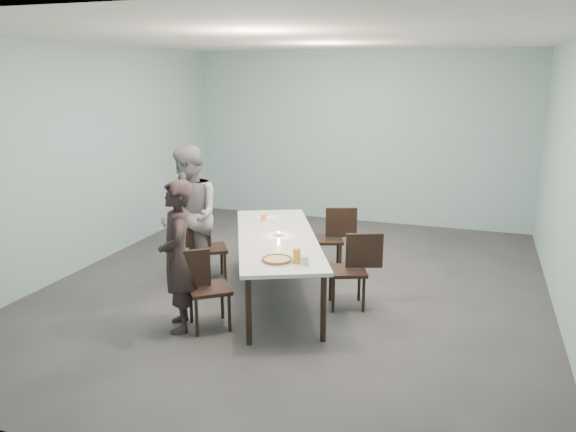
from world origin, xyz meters
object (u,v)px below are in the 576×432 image
(pizza, at_px, (277,260))
(chair_far_right, at_px, (333,234))
(chair_near_left, at_px, (201,283))
(amber_tumbler, at_px, (264,218))
(diner_far, at_px, (190,216))
(water_tumbler, at_px, (305,260))
(beer_glass, at_px, (297,256))
(tealight, at_px, (279,234))
(chair_near_right, at_px, (354,265))
(chair_far_left, at_px, (203,244))
(diner_near, at_px, (178,256))
(side_plate, at_px, (299,253))
(table, at_px, (277,241))

(pizza, bearing_deg, chair_far_right, 87.51)
(chair_near_left, distance_m, amber_tumbler, 1.74)
(diner_far, xyz_separation_m, water_tumbler, (1.81, -0.96, -0.08))
(beer_glass, relative_size, tealight, 2.68)
(chair_near_right, xyz_separation_m, water_tumbler, (-0.33, -0.85, 0.29))
(chair_far_left, bearing_deg, amber_tumbler, 2.09)
(water_tumbler, bearing_deg, amber_tumbler, 124.48)
(diner_near, bearing_deg, pizza, 75.60)
(diner_near, relative_size, diner_far, 0.90)
(beer_glass, bearing_deg, chair_far_right, 93.50)
(chair_near_right, relative_size, tealight, 15.54)
(chair_far_left, relative_size, side_plate, 4.83)
(diner_near, xyz_separation_m, pizza, (0.98, 0.29, -0.02))
(chair_near_left, distance_m, chair_near_right, 1.75)
(diner_far, bearing_deg, chair_near_left, -16.20)
(beer_glass, relative_size, amber_tumbler, 1.88)
(table, height_order, pizza, pizza)
(pizza, height_order, amber_tumbler, amber_tumbler)
(table, bearing_deg, chair_near_right, -0.29)
(chair_far_right, bearing_deg, table, 50.57)
(chair_near_left, xyz_separation_m, tealight, (0.46, 1.11, 0.27))
(chair_far_right, relative_size, amber_tumbler, 10.88)
(table, distance_m, beer_glass, 0.99)
(chair_near_right, bearing_deg, water_tumbler, 48.91)
(chair_far_right, height_order, amber_tumbler, chair_far_right)
(chair_near_left, bearing_deg, amber_tumbler, 51.13)
(diner_far, relative_size, tealight, 31.31)
(table, bearing_deg, chair_far_left, 170.74)
(chair_near_right, distance_m, chair_far_right, 1.24)
(table, xyz_separation_m, tealight, (0.01, 0.03, 0.08))
(pizza, height_order, beer_glass, beer_glass)
(table, height_order, chair_near_left, chair_near_left)
(tealight, bearing_deg, chair_near_left, -112.33)
(chair_near_right, relative_size, amber_tumbler, 10.88)
(chair_far_right, bearing_deg, amber_tumbler, 11.34)
(diner_near, xyz_separation_m, amber_tumbler, (0.25, 1.78, -0.00))
(chair_near_left, bearing_deg, chair_near_right, 0.19)
(chair_near_left, height_order, chair_far_right, same)
(chair_near_right, xyz_separation_m, chair_far_right, (-0.54, 1.12, 0.00))
(diner_far, xyz_separation_m, side_plate, (1.64, -0.63, -0.12))
(chair_far_right, distance_m, beer_glass, 1.98)
(pizza, bearing_deg, chair_far_left, 143.18)
(chair_far_left, bearing_deg, chair_near_right, -37.82)
(chair_far_left, xyz_separation_m, chair_near_right, (2.00, -0.18, 0.00))
(chair_near_left, relative_size, beer_glass, 5.80)
(table, height_order, side_plate, side_plate)
(table, relative_size, diner_near, 1.73)
(side_plate, relative_size, amber_tumbler, 2.25)
(chair_near_left, xyz_separation_m, diner_near, (-0.22, -0.07, 0.29))
(diner_far, relative_size, amber_tumbler, 21.92)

